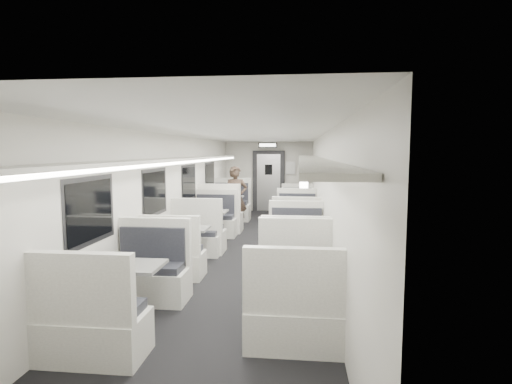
% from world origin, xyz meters
% --- Properties ---
extents(room, '(3.24, 12.24, 2.64)m').
position_xyz_m(room, '(0.00, 0.00, 1.20)').
color(room, black).
rests_on(room, ground).
extents(booth_left_a, '(1.16, 2.36, 1.26)m').
position_xyz_m(booth_left_a, '(-1.00, 3.13, 0.42)').
color(booth_left_a, white).
rests_on(booth_left_a, room).
extents(booth_left_b, '(1.05, 2.13, 1.14)m').
position_xyz_m(booth_left_b, '(-1.00, 0.91, 0.38)').
color(booth_left_b, white).
rests_on(booth_left_b, room).
extents(booth_left_c, '(0.98, 1.98, 1.06)m').
position_xyz_m(booth_left_c, '(-1.00, -0.80, 0.35)').
color(booth_left_c, white).
rests_on(booth_left_c, room).
extents(booth_left_d, '(1.05, 2.12, 1.14)m').
position_xyz_m(booth_left_d, '(-1.00, -3.37, 0.38)').
color(booth_left_d, white).
rests_on(booth_left_d, room).
extents(booth_right_a, '(0.98, 2.00, 1.07)m').
position_xyz_m(booth_right_a, '(1.00, 3.74, 0.36)').
color(booth_right_a, white).
rests_on(booth_right_a, room).
extents(booth_right_b, '(1.04, 2.11, 1.13)m').
position_xyz_m(booth_right_b, '(1.00, 1.49, 0.38)').
color(booth_right_b, white).
rests_on(booth_right_b, room).
extents(booth_right_c, '(1.05, 2.13, 1.14)m').
position_xyz_m(booth_right_c, '(1.00, -1.24, 0.38)').
color(booth_right_c, white).
rests_on(booth_right_c, room).
extents(booth_right_d, '(1.03, 2.10, 1.12)m').
position_xyz_m(booth_right_d, '(1.00, -2.92, 0.38)').
color(booth_right_d, white).
rests_on(booth_right_d, room).
extents(passenger, '(0.71, 0.57, 1.69)m').
position_xyz_m(passenger, '(-0.61, 2.55, 0.84)').
color(passenger, black).
rests_on(passenger, room).
extents(window_a, '(0.02, 1.18, 0.84)m').
position_xyz_m(window_a, '(-1.49, 3.40, 1.35)').
color(window_a, black).
rests_on(window_a, room).
extents(window_b, '(0.02, 1.18, 0.84)m').
position_xyz_m(window_b, '(-1.49, 1.20, 1.35)').
color(window_b, black).
rests_on(window_b, room).
extents(window_c, '(0.02, 1.18, 0.84)m').
position_xyz_m(window_c, '(-1.49, -1.00, 1.35)').
color(window_c, black).
rests_on(window_c, room).
extents(window_d, '(0.02, 1.18, 0.84)m').
position_xyz_m(window_d, '(-1.49, -3.20, 1.35)').
color(window_d, black).
rests_on(window_d, room).
extents(luggage_rack_left, '(0.46, 10.40, 0.09)m').
position_xyz_m(luggage_rack_left, '(-1.24, -0.30, 1.92)').
color(luggage_rack_left, white).
rests_on(luggage_rack_left, room).
extents(luggage_rack_right, '(0.46, 10.40, 0.09)m').
position_xyz_m(luggage_rack_right, '(1.24, -0.30, 1.92)').
color(luggage_rack_right, white).
rests_on(luggage_rack_right, room).
extents(vestibule_door, '(1.10, 0.13, 2.10)m').
position_xyz_m(vestibule_door, '(0.00, 5.93, 1.04)').
color(vestibule_door, black).
rests_on(vestibule_door, room).
extents(exit_sign, '(0.62, 0.12, 0.16)m').
position_xyz_m(exit_sign, '(0.00, 5.44, 2.28)').
color(exit_sign, black).
rests_on(exit_sign, room).
extents(wall_notice, '(0.32, 0.02, 0.40)m').
position_xyz_m(wall_notice, '(0.75, 5.92, 1.50)').
color(wall_notice, silver).
rests_on(wall_notice, room).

